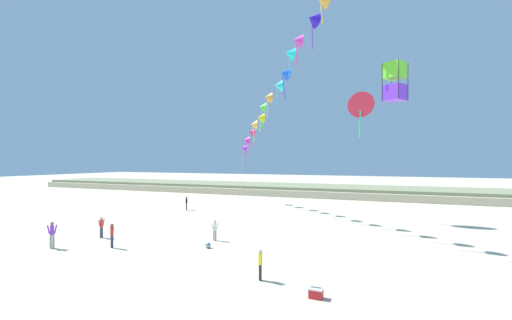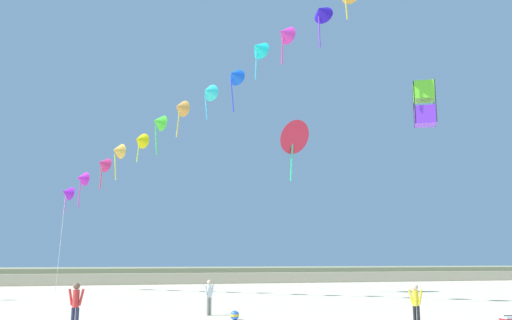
# 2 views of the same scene
# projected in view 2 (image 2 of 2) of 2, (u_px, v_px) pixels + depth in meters

# --- Properties ---
(dune_ridge) EXTENTS (120.00, 13.16, 1.49)m
(dune_ridge) POSITION_uv_depth(u_px,v_px,m) (156.00, 275.00, 57.67)
(dune_ridge) COLOR beige
(dune_ridge) RESTS_ON ground
(person_near_left) EXTENTS (0.49, 0.32, 1.48)m
(person_near_left) POSITION_uv_depth(u_px,v_px,m) (209.00, 295.00, 23.13)
(person_near_left) COLOR gray
(person_near_left) RESTS_ON ground
(person_far_left) EXTENTS (0.54, 0.29, 1.59)m
(person_far_left) POSITION_uv_depth(u_px,v_px,m) (76.00, 304.00, 17.57)
(person_far_left) COLOR #282D4C
(person_far_left) RESTS_ON ground
(person_far_center) EXTENTS (0.36, 0.47, 1.49)m
(person_far_center) POSITION_uv_depth(u_px,v_px,m) (416.00, 303.00, 18.78)
(person_far_center) COLOR black
(person_far_center) RESTS_ON ground
(kite_banner_string) EXTENTS (23.89, 31.38, 21.97)m
(kite_banner_string) POSITION_uv_depth(u_px,v_px,m) (257.00, 54.00, 32.30)
(kite_banner_string) COLOR #9C1ED5
(large_kite_low_lead) EXTENTS (1.53, 1.53, 2.38)m
(large_kite_low_lead) POSITION_uv_depth(u_px,v_px,m) (424.00, 104.00, 29.44)
(large_kite_low_lead) COLOR #7532E7
(large_kite_mid_trail) EXTENTS (3.13, 2.72, 4.77)m
(large_kite_mid_trail) POSITION_uv_depth(u_px,v_px,m) (291.00, 136.00, 40.29)
(large_kite_mid_trail) COLOR red
(beach_ball) EXTENTS (0.36, 0.36, 0.36)m
(beach_ball) POSITION_uv_depth(u_px,v_px,m) (235.00, 315.00, 21.27)
(beach_ball) COLOR blue
(beach_ball) RESTS_ON ground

